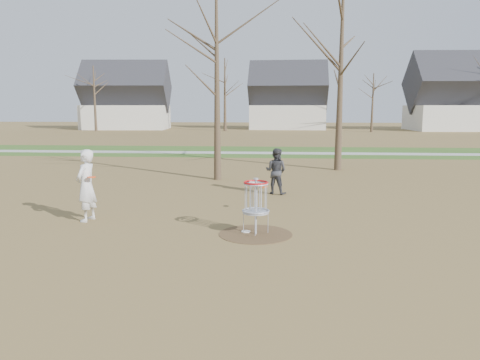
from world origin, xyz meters
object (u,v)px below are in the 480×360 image
object	(u,v)px
disc_golf_basket	(256,198)
player_throwing	(276,171)
player_standing	(86,186)
disc_grounded	(246,231)

from	to	relation	value
disc_golf_basket	player_throwing	bearing A→B (deg)	84.92
player_standing	disc_golf_basket	distance (m)	4.74
player_throwing	disc_grounded	world-z (taller)	player_throwing
player_throwing	disc_golf_basket	xyz separation A→B (m)	(-0.48, -5.39, 0.10)
player_throwing	disc_golf_basket	size ratio (longest dim) A/B	1.21
disc_golf_basket	player_standing	bearing A→B (deg)	167.75
disc_grounded	player_throwing	bearing A→B (deg)	82.08
disc_grounded	player_standing	bearing A→B (deg)	169.03
player_throwing	disc_golf_basket	distance (m)	5.41
player_standing	disc_golf_basket	bearing A→B (deg)	86.73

